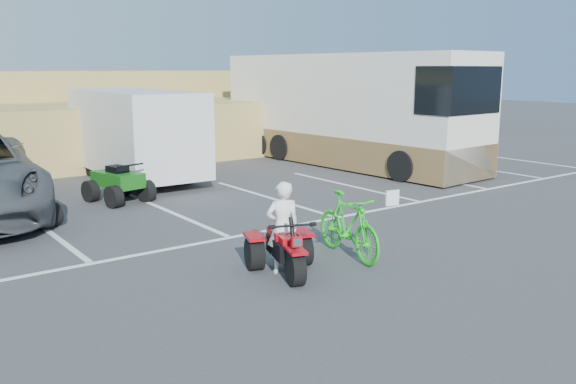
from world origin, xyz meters
TOP-DOWN VIEW (x-y plane):
  - ground at (0.00, 0.00)m, footprint 100.00×100.00m
  - parking_stripes at (0.87, 4.07)m, footprint 28.00×5.16m
  - grass_embankment at (0.00, 15.48)m, footprint 40.00×8.50m
  - red_trike_atv at (-0.41, 0.02)m, footprint 1.49×1.71m
  - rider at (-0.37, 0.16)m, footprint 0.63×0.51m
  - green_dirt_bike at (1.01, 0.15)m, footprint 0.83×1.93m
  - cargo_trailer at (1.06, 9.42)m, footprint 2.33×5.57m
  - rv_motorhome at (8.05, 8.16)m, footprint 3.16×10.20m
  - quad_atv_blue at (-3.09, 5.60)m, footprint 1.50×1.71m
  - quad_atv_green at (-0.53, 6.79)m, footprint 1.43×1.72m

SIDE VIEW (x-z plane):
  - ground at x=0.00m, z-range 0.00..0.00m
  - red_trike_atv at x=-0.41m, z-range -0.47..0.47m
  - quad_atv_blue at x=-3.09m, z-range -0.47..0.47m
  - quad_atv_green at x=-0.53m, z-range -0.50..0.50m
  - parking_stripes at x=0.87m, z-range 0.00..0.01m
  - green_dirt_bike at x=1.01m, z-range 0.00..1.12m
  - rider at x=-0.37m, z-range 0.00..1.48m
  - cargo_trailer at x=1.06m, z-range 0.11..2.68m
  - grass_embankment at x=0.00m, z-range -0.13..2.97m
  - rv_motorhome at x=8.05m, z-range -0.24..3.38m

